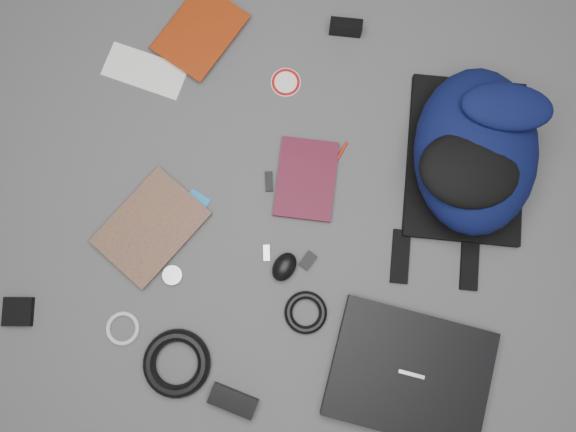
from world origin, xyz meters
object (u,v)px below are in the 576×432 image
(dvd_case, at_px, (306,179))
(laptop, at_px, (410,373))
(textbook_red, at_px, (175,15))
(comic_book, at_px, (124,203))
(power_brick, at_px, (233,401))
(pouch, at_px, (18,312))
(backpack, at_px, (476,151))
(compact_camera, at_px, (346,27))
(mouse, at_px, (284,267))

(dvd_case, bearing_deg, laptop, -55.82)
(textbook_red, relative_size, comic_book, 0.89)
(comic_book, relative_size, power_brick, 2.23)
(pouch, bearing_deg, comic_book, 65.65)
(dvd_case, relative_size, pouch, 2.93)
(backpack, xyz_separation_m, comic_book, (-0.83, -0.40, -0.09))
(compact_camera, bearing_deg, power_brick, -100.62)
(dvd_case, relative_size, compact_camera, 2.44)
(comic_book, bearing_deg, pouch, -91.53)
(comic_book, xyz_separation_m, pouch, (-0.16, -0.35, -0.00))
(backpack, relative_size, laptop, 1.24)
(textbook_red, bearing_deg, power_brick, -45.18)
(backpack, xyz_separation_m, power_brick, (-0.39, -0.78, -0.09))
(laptop, bearing_deg, mouse, 154.42)
(backpack, xyz_separation_m, dvd_case, (-0.39, -0.18, -0.09))
(textbook_red, distance_m, mouse, 0.77)
(dvd_case, height_order, pouch, pouch)
(textbook_red, xyz_separation_m, mouse, (0.51, -0.57, 0.01))
(compact_camera, height_order, mouse, compact_camera)
(textbook_red, height_order, comic_book, textbook_red)
(mouse, bearing_deg, power_brick, -80.06)
(comic_book, distance_m, pouch, 0.39)
(textbook_red, relative_size, mouse, 2.98)
(backpack, height_order, compact_camera, backpack)
(textbook_red, xyz_separation_m, dvd_case, (0.49, -0.33, -0.00))
(textbook_red, height_order, mouse, mouse)
(textbook_red, relative_size, compact_camera, 2.70)
(textbook_red, relative_size, power_brick, 1.99)
(laptop, height_order, compact_camera, compact_camera)
(dvd_case, distance_m, power_brick, 0.60)
(backpack, xyz_separation_m, textbook_red, (-0.88, 0.14, -0.09))
(power_brick, xyz_separation_m, pouch, (-0.60, 0.03, -0.01))
(comic_book, bearing_deg, dvd_case, 48.84)
(textbook_red, distance_m, compact_camera, 0.48)
(backpack, height_order, mouse, backpack)
(comic_book, bearing_deg, laptop, 10.63)
(compact_camera, bearing_deg, dvd_case, -98.61)
(dvd_case, relative_size, mouse, 2.71)
(comic_book, bearing_deg, mouse, 19.41)
(backpack, distance_m, pouch, 1.24)
(pouch, bearing_deg, textbook_red, 83.36)
(textbook_red, height_order, power_brick, power_brick)
(laptop, height_order, mouse, mouse)
(comic_book, xyz_separation_m, power_brick, (0.44, -0.39, 0.00))
(backpack, bearing_deg, comic_book, -166.91)
(backpack, relative_size, compact_camera, 5.46)
(dvd_case, xyz_separation_m, compact_camera, (-0.03, 0.44, 0.02))
(dvd_case, bearing_deg, textbook_red, 134.99)
(textbook_red, height_order, pouch, textbook_red)
(compact_camera, height_order, pouch, compact_camera)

